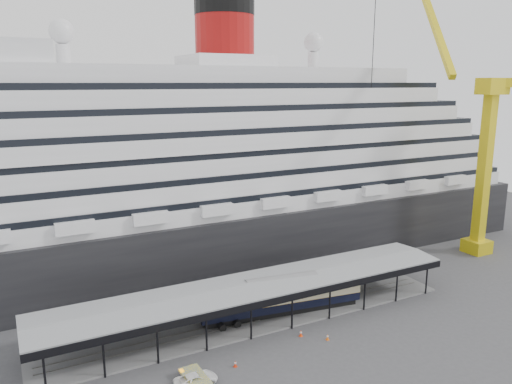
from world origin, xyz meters
The scene contains 9 objects.
ground centered at (0.00, 0.00, 0.00)m, with size 200.00×200.00×0.00m, color #3D3D40.
cruise_ship centered at (0.05, 32.00, 18.35)m, with size 130.00×30.00×43.90m.
platform_canopy centered at (0.00, 5.00, 2.36)m, with size 56.00×9.18×5.30m.
crane_yellow centered at (47.06, 10.54, 19.96)m, with size 23.83×18.78×47.60m.
port_truck centered at (-12.20, -4.83, 0.64)m, with size 2.11×4.58×1.27m, color white.
pullman_carriage centered at (3.72, 5.00, 2.68)m, with size 22.66×5.84×22.06m.
traffic_cone_left centered at (-7.16, -3.66, 0.37)m, with size 0.47×0.47×0.75m.
traffic_cone_mid centered at (5.23, -3.52, 0.38)m, with size 0.42×0.42×0.77m.
traffic_cone_right centered at (2.84, -1.29, 0.41)m, with size 0.53×0.53×0.83m.
Camera 1 is at (-27.88, -48.34, 30.51)m, focal length 35.00 mm.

